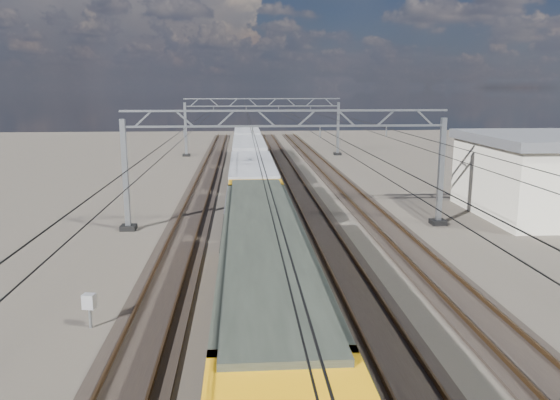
{
  "coord_description": "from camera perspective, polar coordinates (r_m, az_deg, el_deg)",
  "views": [
    {
      "loc": [
        -2.68,
        -28.23,
        8.36
      ],
      "look_at": [
        -0.62,
        0.61,
        2.4
      ],
      "focal_mm": 35.0,
      "sensor_mm": 36.0,
      "label": 1
    }
  ],
  "objects": [
    {
      "name": "track_loco",
      "position": [
        29.43,
        -2.6,
        -4.72
      ],
      "size": [
        2.6,
        140.0,
        0.3
      ],
      "color": "black",
      "rests_on": "ground"
    },
    {
      "name": "catenary_gantry_far",
      "position": [
        68.43,
        -1.84,
        7.91
      ],
      "size": [
        19.9,
        0.9,
        7.11
      ],
      "color": "gray",
      "rests_on": "ground"
    },
    {
      "name": "track_inner_east",
      "position": [
        29.79,
        5.14,
        -4.55
      ],
      "size": [
        2.6,
        140.0,
        0.3
      ],
      "color": "black",
      "rests_on": "ground"
    },
    {
      "name": "trackside_cabinet",
      "position": [
        20.63,
        -19.32,
        -10.06
      ],
      "size": [
        0.48,
        0.4,
        1.26
      ],
      "rotation": [
        0.0,
        0.0,
        -0.21
      ],
      "color": "gray",
      "rests_on": "ground"
    },
    {
      "name": "locomotive",
      "position": [
        18.16,
        -1.72,
        -7.77
      ],
      "size": [
        2.76,
        21.1,
        3.62
      ],
      "color": "black",
      "rests_on": "ground"
    },
    {
      "name": "hopper_wagon_mid",
      "position": [
        49.4,
        -3.27,
        4.5
      ],
      "size": [
        3.38,
        13.0,
        3.25
      ],
      "color": "black",
      "rests_on": "ground"
    },
    {
      "name": "hopper_wagon_lead",
      "position": [
        35.35,
        -2.92,
        1.65
      ],
      "size": [
        3.38,
        13.0,
        3.25
      ],
      "color": "black",
      "rests_on": "ground"
    },
    {
      "name": "ground",
      "position": [
        29.57,
        1.29,
        -4.78
      ],
      "size": [
        160.0,
        160.0,
        0.0
      ],
      "primitive_type": "plane",
      "color": "#29241F",
      "rests_on": "ground"
    },
    {
      "name": "track_outer_west",
      "position": [
        29.61,
        -10.39,
        -4.8
      ],
      "size": [
        2.6,
        140.0,
        0.3
      ],
      "color": "black",
      "rests_on": "ground"
    },
    {
      "name": "track_outer_east",
      "position": [
        30.68,
        12.56,
        -4.31
      ],
      "size": [
        2.6,
        140.0,
        0.3
      ],
      "color": "black",
      "rests_on": "ground"
    },
    {
      "name": "overhead_wires",
      "position": [
        36.43,
        0.15,
        7.54
      ],
      "size": [
        12.03,
        140.0,
        0.53
      ],
      "color": "black",
      "rests_on": "ground"
    },
    {
      "name": "hopper_wagon_third",
      "position": [
        63.51,
        -3.46,
        6.09
      ],
      "size": [
        3.38,
        13.0,
        3.25
      ],
      "color": "black",
      "rests_on": "ground"
    },
    {
      "name": "catenary_gantry_mid",
      "position": [
        32.65,
        0.67,
        3.8
      ],
      "size": [
        19.9,
        0.9,
        7.11
      ],
      "color": "gray",
      "rests_on": "ground"
    }
  ]
}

